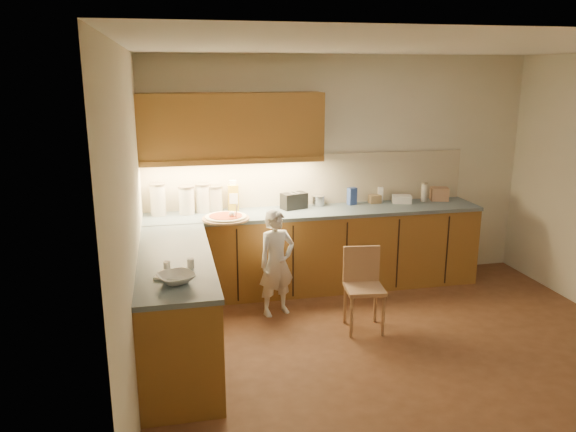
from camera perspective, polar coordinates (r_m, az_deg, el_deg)
The scene contains 24 objects.
room at distance 4.66m, azimuth 12.94°, elevation 4.96°, with size 4.54×4.50×2.62m.
l_counter at distance 5.84m, azimuth -1.28°, elevation -5.08°, with size 3.77×2.62×0.92m.
backsplash at distance 6.46m, azimuth 2.19°, elevation 3.72°, with size 3.75×0.02×0.58m, color beige.
upper_cabinets at distance 6.04m, azimuth -5.75°, elevation 9.03°, with size 1.95×0.36×0.73m.
pizza_on_board at distance 5.86m, azimuth -6.31°, elevation -0.17°, with size 0.49×0.49×0.20m.
child at distance 5.67m, azimuth -1.16°, elevation -4.79°, with size 0.40×0.26×1.09m, color silver.
wooden_chair at distance 5.45m, azimuth 7.64°, elevation -6.69°, with size 0.40×0.40×0.79m.
mixing_bowl at distance 4.20m, azimuth -11.30°, elevation -6.21°, with size 0.26×0.26×0.06m, color white.
canister_a at distance 6.14m, azimuth -13.08°, elevation 1.67°, with size 0.17×0.17×0.35m.
canister_b at distance 6.13m, azimuth -10.26°, elevation 1.63°, with size 0.18×0.18×0.31m.
canister_c at distance 6.18m, azimuth -8.62°, elevation 1.84°, with size 0.17×0.17×0.32m.
canister_d at distance 6.20m, azimuth -7.44°, elevation 1.78°, with size 0.18×0.18×0.29m.
oil_jug at distance 6.21m, azimuth -5.59°, elevation 1.96°, with size 0.12×0.09×0.34m.
toaster at distance 6.28m, azimuth 0.61°, elevation 1.56°, with size 0.31×0.24×0.18m.
steel_pot at distance 6.43m, azimuth 3.08°, elevation 1.58°, with size 0.16×0.16×0.12m.
blue_box at distance 6.51m, azimuth 6.52°, elevation 2.02°, with size 0.10×0.07×0.20m, color #3650A3.
card_box_a at distance 6.64m, azimuth 8.81°, elevation 1.71°, with size 0.13×0.09×0.09m, color tan.
white_bottle at distance 6.70m, azimuth 9.36°, elevation 2.16°, with size 0.06×0.06×0.18m, color white.
flat_pack at distance 6.71m, azimuth 11.48°, elevation 1.70°, with size 0.22×0.15×0.09m, color silver.
tall_jar at distance 6.81m, azimuth 13.67°, elevation 2.38°, with size 0.07×0.07×0.23m.
card_box_b at distance 6.93m, azimuth 15.12°, elevation 2.18°, with size 0.20×0.16×0.16m, color tan.
dough_cloth at distance 4.33m, azimuth -11.51°, elevation -5.92°, with size 0.25×0.20×0.02m, color white.
spice_jar_a at distance 4.46m, azimuth -12.20°, elevation -5.00°, with size 0.05×0.05×0.07m, color white.
spice_jar_b at distance 4.48m, azimuth -9.86°, elevation -4.78°, with size 0.06×0.06×0.07m, color white.
Camera 1 is at (-1.98, -4.15, 2.42)m, focal length 35.00 mm.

